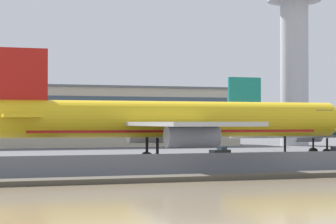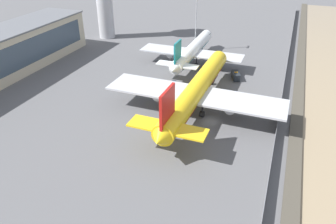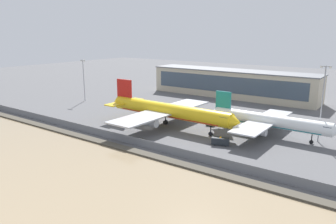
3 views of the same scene
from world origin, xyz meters
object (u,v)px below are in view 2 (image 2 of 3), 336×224
apron_light_mast_apron_west (196,17)px  baggage_tug (174,84)px  cargo_jet_yellow (196,90)px  passenger_jet_white_teal (192,51)px  ops_van (236,75)px

apron_light_mast_apron_west → baggage_tug: bearing=-174.0°
cargo_jet_yellow → passenger_jet_white_teal: bearing=18.5°
passenger_jet_white_teal → apron_light_mast_apron_west: 17.19m
baggage_tug → ops_van: 20.97m
cargo_jet_yellow → baggage_tug: cargo_jet_yellow is taller
cargo_jet_yellow → baggage_tug: (11.93, 10.43, -5.08)m
passenger_jet_white_teal → ops_van: passenger_jet_white_teal is taller
passenger_jet_white_teal → baggage_tug: 20.83m
baggage_tug → apron_light_mast_apron_west: (35.26, 3.71, 12.14)m
ops_van → apron_light_mast_apron_west: bearing=42.1°
apron_light_mast_apron_west → cargo_jet_yellow: bearing=-163.3°
ops_van → apron_light_mast_apron_west: apron_light_mast_apron_west is taller
baggage_tug → apron_light_mast_apron_west: size_ratio=0.15×
baggage_tug → passenger_jet_white_teal: bearing=1.0°
cargo_jet_yellow → apron_light_mast_apron_west: (47.19, 14.14, 7.06)m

